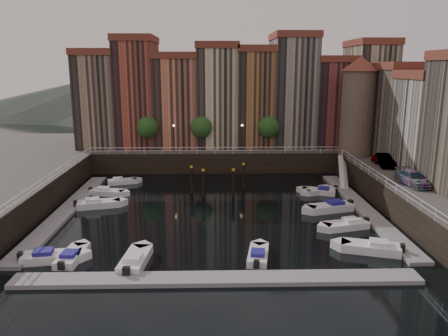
{
  "coord_description": "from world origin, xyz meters",
  "views": [
    {
      "loc": [
        -0.19,
        -46.37,
        15.36
      ],
      "look_at": [
        1.02,
        4.0,
        3.66
      ],
      "focal_mm": 35.0,
      "sensor_mm": 36.0,
      "label": 1
    }
  ],
  "objects_px": {
    "car_a": "(385,161)",
    "corner_tower": "(358,105)",
    "car_c": "(413,179)",
    "gangway": "(343,170)",
    "car_b": "(385,161)",
    "boat_left_2": "(97,204)",
    "boat_left_0": "(50,257)",
    "boat_left_3": "(107,192)",
    "mooring_pilings": "(218,181)"
  },
  "relations": [
    {
      "from": "boat_left_0",
      "to": "car_b",
      "type": "distance_m",
      "value": 40.59
    },
    {
      "from": "boat_left_3",
      "to": "car_c",
      "type": "xyz_separation_m",
      "value": [
        34.35,
        -7.56,
        3.4
      ]
    },
    {
      "from": "boat_left_2",
      "to": "car_a",
      "type": "height_order",
      "value": "car_a"
    },
    {
      "from": "gangway",
      "to": "car_c",
      "type": "relative_size",
      "value": 1.62
    },
    {
      "from": "mooring_pilings",
      "to": "boat_left_2",
      "type": "xyz_separation_m",
      "value": [
        -13.6,
        -4.9,
        -1.26
      ]
    },
    {
      "from": "boat_left_2",
      "to": "car_a",
      "type": "relative_size",
      "value": 1.26
    },
    {
      "from": "car_a",
      "to": "car_b",
      "type": "bearing_deg",
      "value": -130.76
    },
    {
      "from": "car_a",
      "to": "corner_tower",
      "type": "bearing_deg",
      "value": 85.39
    },
    {
      "from": "boat_left_0",
      "to": "car_c",
      "type": "height_order",
      "value": "car_c"
    },
    {
      "from": "boat_left_0",
      "to": "car_c",
      "type": "relative_size",
      "value": 0.97
    },
    {
      "from": "boat_left_2",
      "to": "boat_left_3",
      "type": "relative_size",
      "value": 1.11
    },
    {
      "from": "corner_tower",
      "to": "boat_left_3",
      "type": "height_order",
      "value": "corner_tower"
    },
    {
      "from": "boat_left_3",
      "to": "car_a",
      "type": "distance_m",
      "value": 35.27
    },
    {
      "from": "boat_left_2",
      "to": "corner_tower",
      "type": "bearing_deg",
      "value": 8.94
    },
    {
      "from": "mooring_pilings",
      "to": "car_c",
      "type": "xyz_separation_m",
      "value": [
        20.62,
        -7.61,
        2.09
      ]
    },
    {
      "from": "corner_tower",
      "to": "car_b",
      "type": "height_order",
      "value": "corner_tower"
    },
    {
      "from": "boat_left_2",
      "to": "car_b",
      "type": "relative_size",
      "value": 1.08
    },
    {
      "from": "corner_tower",
      "to": "boat_left_2",
      "type": "bearing_deg",
      "value": -157.41
    },
    {
      "from": "boat_left_0",
      "to": "mooring_pilings",
      "type": "bearing_deg",
      "value": 46.09
    },
    {
      "from": "boat_left_0",
      "to": "boat_left_3",
      "type": "distance_m",
      "value": 18.83
    },
    {
      "from": "car_a",
      "to": "boat_left_2",
      "type": "bearing_deg",
      "value": 173.14
    },
    {
      "from": "car_a",
      "to": "car_c",
      "type": "relative_size",
      "value": 0.8
    },
    {
      "from": "car_a",
      "to": "car_b",
      "type": "distance_m",
      "value": 0.41
    },
    {
      "from": "corner_tower",
      "to": "boat_left_2",
      "type": "relative_size",
      "value": 2.69
    },
    {
      "from": "gangway",
      "to": "car_b",
      "type": "height_order",
      "value": "car_b"
    },
    {
      "from": "corner_tower",
      "to": "gangway",
      "type": "relative_size",
      "value": 1.66
    },
    {
      "from": "car_a",
      "to": "car_b",
      "type": "relative_size",
      "value": 0.86
    },
    {
      "from": "boat_left_0",
      "to": "car_a",
      "type": "height_order",
      "value": "car_a"
    },
    {
      "from": "boat_left_2",
      "to": "boat_left_3",
      "type": "xyz_separation_m",
      "value": [
        -0.13,
        4.85,
        -0.04
      ]
    },
    {
      "from": "mooring_pilings",
      "to": "car_b",
      "type": "relative_size",
      "value": 1.44
    },
    {
      "from": "corner_tower",
      "to": "boat_left_0",
      "type": "bearing_deg",
      "value": -140.28
    },
    {
      "from": "car_b",
      "to": "car_c",
      "type": "xyz_separation_m",
      "value": [
        -0.56,
        -9.03,
        -0.04
      ]
    },
    {
      "from": "gangway",
      "to": "mooring_pilings",
      "type": "xyz_separation_m",
      "value": [
        -16.77,
        -4.44,
        -0.27
      ]
    },
    {
      "from": "car_c",
      "to": "boat_left_3",
      "type": "bearing_deg",
      "value": 161.13
    },
    {
      "from": "corner_tower",
      "to": "car_c",
      "type": "relative_size",
      "value": 2.69
    },
    {
      "from": "mooring_pilings",
      "to": "boat_left_0",
      "type": "distance_m",
      "value": 23.42
    },
    {
      "from": "car_c",
      "to": "corner_tower",
      "type": "bearing_deg",
      "value": 86.84
    },
    {
      "from": "car_a",
      "to": "car_b",
      "type": "height_order",
      "value": "car_b"
    },
    {
      "from": "gangway",
      "to": "car_a",
      "type": "height_order",
      "value": "car_a"
    },
    {
      "from": "gangway",
      "to": "mooring_pilings",
      "type": "relative_size",
      "value": 1.21
    },
    {
      "from": "car_c",
      "to": "boat_left_0",
      "type": "bearing_deg",
      "value": -168.34
    },
    {
      "from": "corner_tower",
      "to": "car_c",
      "type": "xyz_separation_m",
      "value": [
        0.95,
        -16.55,
        -6.45
      ]
    },
    {
      "from": "mooring_pilings",
      "to": "car_c",
      "type": "bearing_deg",
      "value": -20.26
    },
    {
      "from": "boat_left_3",
      "to": "car_b",
      "type": "height_order",
      "value": "car_b"
    },
    {
      "from": "corner_tower",
      "to": "gangway",
      "type": "bearing_deg",
      "value": -122.8
    },
    {
      "from": "mooring_pilings",
      "to": "car_c",
      "type": "relative_size",
      "value": 1.34
    },
    {
      "from": "mooring_pilings",
      "to": "car_a",
      "type": "bearing_deg",
      "value": 4.78
    },
    {
      "from": "car_a",
      "to": "mooring_pilings",
      "type": "bearing_deg",
      "value": 167.09
    },
    {
      "from": "boat_left_0",
      "to": "car_a",
      "type": "distance_m",
      "value": 40.9
    },
    {
      "from": "gangway",
      "to": "car_c",
      "type": "distance_m",
      "value": 12.79
    }
  ]
}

